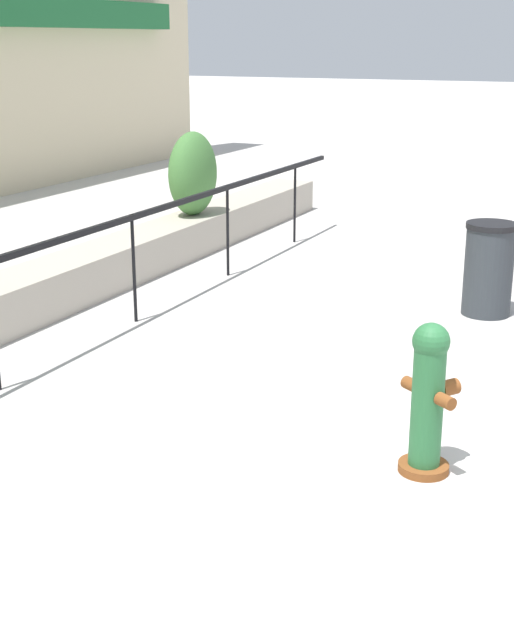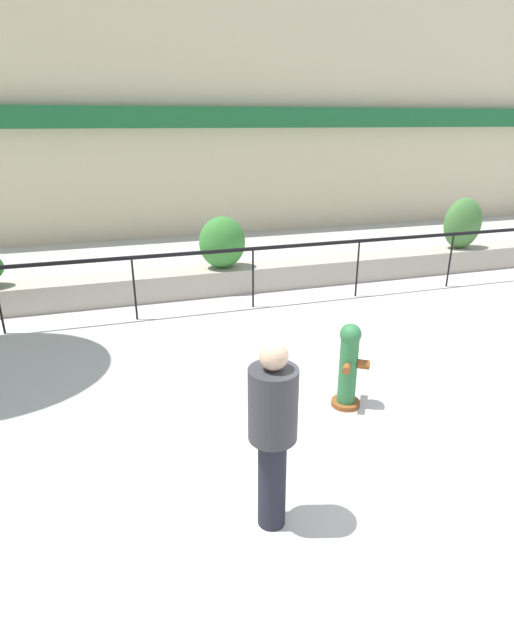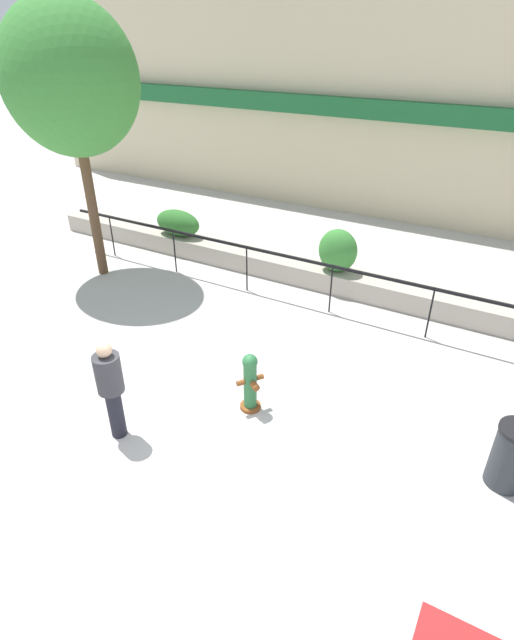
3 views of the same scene
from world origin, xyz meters
name	(u,v)px [view 2 (image 2 of 3)]	position (x,y,z in m)	size (l,w,h in m)	color
ground_plane	(392,467)	(0.00, 0.00, 0.00)	(120.00, 120.00, 0.00)	#BCB7B2
building_facade	(181,94)	(0.00, 11.98, 3.99)	(30.00, 1.36, 8.00)	beige
planter_wall_low	(238,278)	(0.00, 6.00, 0.25)	(18.00, 0.70, 0.50)	#ADA393
fence_railing_segment	(253,254)	(0.00, 4.90, 1.02)	(15.00, 0.05, 1.15)	black
hedge_bush_1	(222,242)	(-0.31, 6.00, 1.02)	(0.93, 0.70, 1.03)	#387F33
hedge_bush_2	(463,223)	(5.38, 6.00, 1.08)	(0.95, 0.57, 1.16)	#427538
fire_hydrant	(349,365)	(0.09, 1.21, 0.55)	(0.49, 0.49, 1.08)	brown
pedestrian	(273,426)	(-1.41, -0.35, 0.99)	(0.42, 0.42, 1.73)	black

